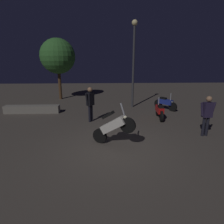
# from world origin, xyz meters

# --- Properties ---
(ground_plane) EXTENTS (40.00, 40.00, 0.00)m
(ground_plane) POSITION_xyz_m (0.00, 0.00, 0.00)
(ground_plane) COLOR #4C443D
(motorcycle_white_foreground) EXTENTS (1.53, 0.84, 1.63)m
(motorcycle_white_foreground) POSITION_xyz_m (-0.04, 0.23, 0.74)
(motorcycle_white_foreground) COLOR black
(motorcycle_white_foreground) RESTS_ON ground_plane
(motorcycle_red_parked_left) EXTENTS (0.39, 1.66, 1.11)m
(motorcycle_red_parked_left) POSITION_xyz_m (2.61, 3.41, 0.44)
(motorcycle_red_parked_left) COLOR black
(motorcycle_red_parked_left) RESTS_ON ground_plane
(motorcycle_blue_parked_right) EXTENTS (1.06, 1.40, 1.11)m
(motorcycle_blue_parked_right) POSITION_xyz_m (3.54, 5.29, 0.44)
(motorcycle_blue_parked_right) COLOR black
(motorcycle_blue_parked_right) RESTS_ON ground_plane
(person_rider_beside) EXTENTS (0.67, 0.27, 1.68)m
(person_rider_beside) POSITION_xyz_m (3.79, 0.97, 1.00)
(person_rider_beside) COLOR black
(person_rider_beside) RESTS_ON ground_plane
(person_bystander_far) EXTENTS (0.48, 0.58, 1.77)m
(person_bystander_far) POSITION_xyz_m (-1.05, 3.05, 1.07)
(person_bystander_far) COLOR black
(person_bystander_far) RESTS_ON ground_plane
(streetlamp_near) EXTENTS (0.36, 0.36, 5.42)m
(streetlamp_near) POSITION_xyz_m (1.54, 6.06, 3.40)
(streetlamp_near) COLOR #38383D
(streetlamp_near) RESTS_ON ground_plane
(tree_left_bg) EXTENTS (2.69, 2.69, 4.71)m
(tree_left_bg) POSITION_xyz_m (-3.91, 9.04, 3.35)
(tree_left_bg) COLOR #4C331E
(tree_left_bg) RESTS_ON ground_plane
(planter_wall_low) EXTENTS (3.20, 0.50, 0.45)m
(planter_wall_low) POSITION_xyz_m (-4.67, 4.86, 0.23)
(planter_wall_low) COLOR gray
(planter_wall_low) RESTS_ON ground_plane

